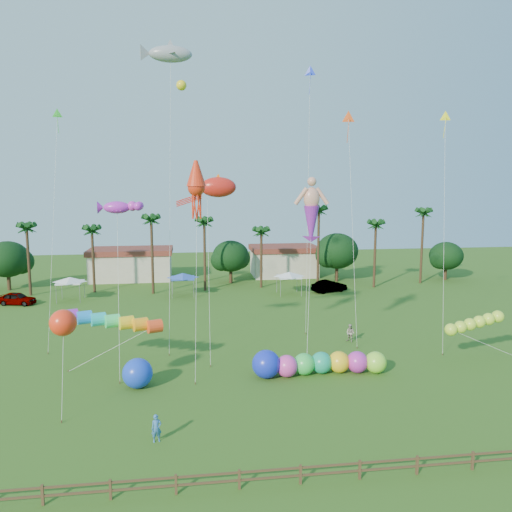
{
  "coord_description": "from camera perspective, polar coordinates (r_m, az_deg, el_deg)",
  "views": [
    {
      "loc": [
        -5.21,
        -28.03,
        14.47
      ],
      "look_at": [
        0.0,
        10.0,
        9.0
      ],
      "focal_mm": 35.0,
      "sensor_mm": 36.0,
      "label": 1
    }
  ],
  "objects": [
    {
      "name": "caterpillar_inflatable",
      "position": [
        39.39,
        6.7,
        -12.1
      ],
      "size": [
        10.51,
        2.28,
        2.15
      ],
      "rotation": [
        0.0,
        0.0,
        -0.0
      ],
      "color": "#E23BAA",
      "rests_on": "ground"
    },
    {
      "name": "spectator_a",
      "position": [
        30.42,
        -11.3,
        -18.75
      ],
      "size": [
        0.65,
        0.5,
        1.61
      ],
      "primitive_type": "imported",
      "rotation": [
        0.0,
        0.0,
        0.22
      ],
      "color": "#3068A8",
      "rests_on": "ground"
    },
    {
      "name": "delta_kite_yellow",
      "position": [
        48.67,
        20.82,
        14.03
      ],
      "size": [
        1.95,
        4.47,
        20.99
      ],
      "color": "#FFF91A",
      "rests_on": "ground"
    },
    {
      "name": "delta_kite_green",
      "position": [
        49.85,
        -21.79,
        14.11
      ],
      "size": [
        1.26,
        5.12,
        21.32
      ],
      "color": "green",
      "rests_on": "ground"
    },
    {
      "name": "rainbow_tube",
      "position": [
        40.1,
        -14.28,
        -7.89
      ],
      "size": [
        8.77,
        2.43,
        4.12
      ],
      "color": "#F8451B",
      "rests_on": "ground"
    },
    {
      "name": "ground",
      "position": [
        31.97,
        2.57,
        -18.81
      ],
      "size": [
        160.0,
        160.0,
        0.0
      ],
      "primitive_type": "plane",
      "color": "#285116",
      "rests_on": "ground"
    },
    {
      "name": "fish_kite",
      "position": [
        43.33,
        -4.34,
        7.85
      ],
      "size": [
        4.78,
        5.87,
        15.26
      ],
      "color": "red",
      "rests_on": "ground"
    },
    {
      "name": "car_b",
      "position": [
        68.83,
        8.38,
        -3.43
      ],
      "size": [
        5.19,
        3.25,
        1.61
      ],
      "primitive_type": "imported",
      "rotation": [
        0.0,
        0.0,
        1.91
      ],
      "color": "#4C4C54",
      "rests_on": "ground"
    },
    {
      "name": "car_a",
      "position": [
        67.59,
        -25.67,
        -4.4
      ],
      "size": [
        4.83,
        2.91,
        1.54
      ],
      "primitive_type": "imported",
      "rotation": [
        0.0,
        0.0,
        1.31
      ],
      "color": "#4C4C54",
      "rests_on": "ground"
    },
    {
      "name": "delta_kite_blue",
      "position": [
        52.03,
        6.19,
        19.68
      ],
      "size": [
        1.56,
        3.78,
        26.06
      ],
      "color": "#1934E3",
      "rests_on": "ground"
    },
    {
      "name": "orange_ball_kite",
      "position": [
        34.2,
        -21.18,
        -7.13
      ],
      "size": [
        1.97,
        2.93,
        6.66
      ],
      "color": "#FE3014",
      "rests_on": "ground"
    },
    {
      "name": "merman_kite",
      "position": [
        41.73,
        6.35,
        4.76
      ],
      "size": [
        2.65,
        5.56,
        14.66
      ],
      "color": "tan",
      "rests_on": "ground"
    },
    {
      "name": "lobster_kite",
      "position": [
        40.57,
        -15.61,
        5.36
      ],
      "size": [
        3.66,
        5.29,
        13.43
      ],
      "color": "#BB27C5",
      "rests_on": "ground"
    },
    {
      "name": "spectator_b",
      "position": [
        47.66,
        10.73,
        -8.66
      ],
      "size": [
        1.02,
        1.03,
        1.68
      ],
      "primitive_type": "imported",
      "rotation": [
        0.0,
        0.0,
        -0.8
      ],
      "color": "#9E9184",
      "rests_on": "ground"
    },
    {
      "name": "shark_kite",
      "position": [
        48.26,
        -9.75,
        21.78
      ],
      "size": [
        5.41,
        7.09,
        26.9
      ],
      "color": "gray",
      "rests_on": "ground"
    },
    {
      "name": "fence",
      "position": [
        26.54,
        5.12,
        -23.4
      ],
      "size": [
        36.12,
        0.12,
        1.0
      ],
      "color": "brown",
      "rests_on": "ground"
    },
    {
      "name": "green_worm",
      "position": [
        43.81,
        21.39,
        -7.85
      ],
      "size": [
        9.45,
        1.77,
        3.45
      ],
      "color": "#BEEA34",
      "rests_on": "ground"
    },
    {
      "name": "delta_kite_red",
      "position": [
        48.13,
        10.53,
        14.91
      ],
      "size": [
        1.36,
        4.43,
        21.23
      ],
      "color": "#FF551C",
      "rests_on": "ground"
    },
    {
      "name": "squid_kite",
      "position": [
        38.9,
        -6.84,
        7.78
      ],
      "size": [
        1.61,
        4.64,
        16.43
      ],
      "color": "red",
      "rests_on": "ground"
    },
    {
      "name": "tent_row",
      "position": [
        65.42,
        -8.37,
        -2.3
      ],
      "size": [
        31.0,
        4.0,
        0.6
      ],
      "color": "white",
      "rests_on": "ground"
    },
    {
      "name": "blue_ball",
      "position": [
        37.73,
        -13.39,
        -12.9
      ],
      "size": [
        2.16,
        2.16,
        2.16
      ],
      "primitive_type": "sphere",
      "color": "blue",
      "rests_on": "ground"
    },
    {
      "name": "buildings_row",
      "position": [
        79.04,
        -6.17,
        -1.02
      ],
      "size": [
        35.0,
        7.0,
        4.0
      ],
      "color": "beige",
      "rests_on": "ground"
    },
    {
      "name": "tree_line",
      "position": [
        73.27,
        -0.85,
        0.11
      ],
      "size": [
        69.46,
        8.91,
        11.0
      ],
      "color": "#3A2819",
      "rests_on": "ground"
    }
  ]
}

